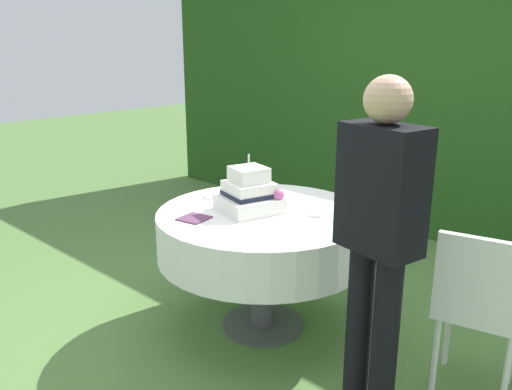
{
  "coord_description": "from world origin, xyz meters",
  "views": [
    {
      "loc": [
        1.94,
        -2.19,
        1.72
      ],
      "look_at": [
        -0.04,
        -0.02,
        0.86
      ],
      "focal_mm": 36.37,
      "sensor_mm": 36.0,
      "label": 1
    }
  ],
  "objects_px": {
    "wedding_cake": "(249,194)",
    "standing_person": "(379,233)",
    "serving_plate_far": "(317,214)",
    "napkin_stack": "(194,218)",
    "serving_plate_near": "(213,196)",
    "garden_chair": "(480,301)",
    "cake_table": "(263,234)"
  },
  "relations": [
    {
      "from": "wedding_cake",
      "to": "standing_person",
      "type": "height_order",
      "value": "standing_person"
    },
    {
      "from": "serving_plate_far",
      "to": "wedding_cake",
      "type": "bearing_deg",
      "value": -148.96
    },
    {
      "from": "wedding_cake",
      "to": "napkin_stack",
      "type": "distance_m",
      "value": 0.36
    },
    {
      "from": "napkin_stack",
      "to": "standing_person",
      "type": "distance_m",
      "value": 1.13
    },
    {
      "from": "wedding_cake",
      "to": "napkin_stack",
      "type": "relative_size",
      "value": 2.67
    },
    {
      "from": "wedding_cake",
      "to": "serving_plate_near",
      "type": "bearing_deg",
      "value": 172.58
    },
    {
      "from": "serving_plate_far",
      "to": "serving_plate_near",
      "type": "bearing_deg",
      "value": -167.37
    },
    {
      "from": "wedding_cake",
      "to": "garden_chair",
      "type": "relative_size",
      "value": 0.46
    },
    {
      "from": "garden_chair",
      "to": "standing_person",
      "type": "distance_m",
      "value": 0.67
    },
    {
      "from": "wedding_cake",
      "to": "standing_person",
      "type": "distance_m",
      "value": 1.01
    },
    {
      "from": "napkin_stack",
      "to": "garden_chair",
      "type": "height_order",
      "value": "garden_chair"
    },
    {
      "from": "serving_plate_near",
      "to": "napkin_stack",
      "type": "height_order",
      "value": "serving_plate_near"
    },
    {
      "from": "garden_chair",
      "to": "standing_person",
      "type": "height_order",
      "value": "standing_person"
    },
    {
      "from": "garden_chair",
      "to": "napkin_stack",
      "type": "bearing_deg",
      "value": -159.49
    },
    {
      "from": "garden_chair",
      "to": "cake_table",
      "type": "bearing_deg",
      "value": -172.17
    },
    {
      "from": "garden_chair",
      "to": "standing_person",
      "type": "relative_size",
      "value": 0.56
    },
    {
      "from": "cake_table",
      "to": "serving_plate_far",
      "type": "bearing_deg",
      "value": 31.06
    },
    {
      "from": "serving_plate_far",
      "to": "napkin_stack",
      "type": "distance_m",
      "value": 0.71
    },
    {
      "from": "wedding_cake",
      "to": "napkin_stack",
      "type": "height_order",
      "value": "wedding_cake"
    },
    {
      "from": "wedding_cake",
      "to": "serving_plate_near",
      "type": "relative_size",
      "value": 3.15
    },
    {
      "from": "serving_plate_near",
      "to": "napkin_stack",
      "type": "relative_size",
      "value": 0.85
    },
    {
      "from": "cake_table",
      "to": "wedding_cake",
      "type": "relative_size",
      "value": 3.1
    },
    {
      "from": "serving_plate_near",
      "to": "standing_person",
      "type": "height_order",
      "value": "standing_person"
    },
    {
      "from": "serving_plate_near",
      "to": "garden_chair",
      "type": "bearing_deg",
      "value": 5.62
    },
    {
      "from": "cake_table",
      "to": "standing_person",
      "type": "bearing_deg",
      "value": -16.77
    },
    {
      "from": "standing_person",
      "to": "napkin_stack",
      "type": "bearing_deg",
      "value": -175.35
    },
    {
      "from": "wedding_cake",
      "to": "serving_plate_far",
      "type": "distance_m",
      "value": 0.41
    },
    {
      "from": "wedding_cake",
      "to": "garden_chair",
      "type": "height_order",
      "value": "wedding_cake"
    },
    {
      "from": "cake_table",
      "to": "serving_plate_far",
      "type": "xyz_separation_m",
      "value": [
        0.27,
        0.16,
        0.15
      ]
    },
    {
      "from": "napkin_stack",
      "to": "standing_person",
      "type": "height_order",
      "value": "standing_person"
    },
    {
      "from": "serving_plate_far",
      "to": "standing_person",
      "type": "height_order",
      "value": "standing_person"
    },
    {
      "from": "cake_table",
      "to": "serving_plate_far",
      "type": "distance_m",
      "value": 0.35
    }
  ]
}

